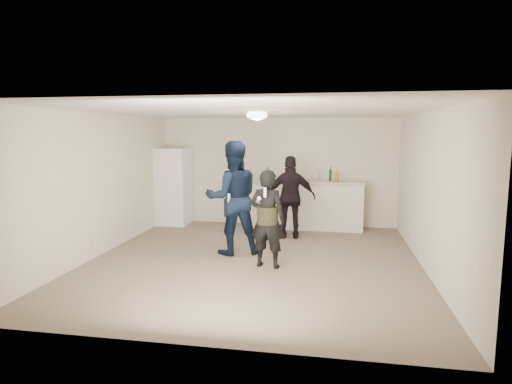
% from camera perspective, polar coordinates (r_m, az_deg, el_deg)
% --- Properties ---
extents(floor, '(6.00, 6.00, 0.00)m').
position_cam_1_polar(floor, '(7.35, -0.28, -9.12)').
color(floor, '#6B5B4C').
rests_on(floor, ground).
extents(ceiling, '(6.00, 6.00, 0.00)m').
position_cam_1_polar(ceiling, '(7.04, -0.29, 10.72)').
color(ceiling, silver).
rests_on(ceiling, wall_back).
extents(wall_back, '(6.00, 0.00, 6.00)m').
position_cam_1_polar(wall_back, '(10.04, 2.80, 2.71)').
color(wall_back, beige).
rests_on(wall_back, floor).
extents(wall_front, '(6.00, 0.00, 6.00)m').
position_cam_1_polar(wall_front, '(4.21, -7.67, -4.49)').
color(wall_front, beige).
rests_on(wall_front, floor).
extents(wall_left, '(0.00, 6.00, 6.00)m').
position_cam_1_polar(wall_left, '(8.05, -19.92, 0.98)').
color(wall_left, beige).
rests_on(wall_left, floor).
extents(wall_right, '(0.00, 6.00, 6.00)m').
position_cam_1_polar(wall_right, '(7.13, 22.01, 0.05)').
color(wall_right, beige).
rests_on(wall_right, floor).
extents(counter, '(2.60, 0.56, 1.05)m').
position_cam_1_polar(counter, '(9.74, 6.39, -1.79)').
color(counter, silver).
rests_on(counter, floor).
extents(counter_top, '(2.68, 0.64, 0.04)m').
position_cam_1_polar(counter_top, '(9.67, 6.44, 1.40)').
color(counter_top, beige).
rests_on(counter_top, counter).
extents(fridge, '(0.70, 0.70, 1.80)m').
position_cam_1_polar(fridge, '(10.28, -10.92, 0.73)').
color(fridge, white).
rests_on(fridge, floor).
extents(fridge_handle, '(0.02, 0.02, 0.60)m').
position_cam_1_polar(fridge_handle, '(9.79, -10.23, 2.76)').
color(fridge_handle, silver).
rests_on(fridge_handle, fridge).
extents(ceiling_dome, '(0.36, 0.36, 0.16)m').
position_cam_1_polar(ceiling_dome, '(7.34, 0.14, 10.22)').
color(ceiling_dome, white).
rests_on(ceiling_dome, ceiling).
extents(shaker, '(0.08, 0.08, 0.17)m').
position_cam_1_polar(shaker, '(9.59, 3.52, 2.01)').
color(shaker, silver).
rests_on(shaker, counter_top).
extents(man, '(1.19, 1.07, 2.01)m').
position_cam_1_polar(man, '(7.59, -3.11, -0.80)').
color(man, '#0F2240').
rests_on(man, floor).
extents(woman, '(0.64, 0.47, 1.59)m').
position_cam_1_polar(woman, '(6.84, 1.54, -3.57)').
color(woman, black).
rests_on(woman, floor).
extents(camo_shorts, '(0.34, 0.34, 0.28)m').
position_cam_1_polar(camo_shorts, '(6.83, 1.55, -3.10)').
color(camo_shorts, '#323C1B').
rests_on(camo_shorts, woman).
extents(spectator, '(1.03, 0.50, 1.70)m').
position_cam_1_polar(spectator, '(8.75, 4.68, -0.71)').
color(spectator, black).
rests_on(spectator, floor).
extents(remote_man, '(0.04, 0.04, 0.15)m').
position_cam_1_polar(remote_man, '(7.32, -3.61, -0.79)').
color(remote_man, white).
rests_on(remote_man, man).
extents(nunchuk_man, '(0.07, 0.07, 0.07)m').
position_cam_1_polar(nunchuk_man, '(7.33, -2.64, -1.32)').
color(nunchuk_man, white).
rests_on(nunchuk_man, man).
extents(remote_woman, '(0.04, 0.04, 0.15)m').
position_cam_1_polar(remote_woman, '(6.52, 1.23, -0.06)').
color(remote_woman, white).
rests_on(remote_woman, woman).
extents(nunchuk_woman, '(0.07, 0.07, 0.07)m').
position_cam_1_polar(nunchuk_woman, '(6.58, 0.41, -0.87)').
color(nunchuk_woman, white).
rests_on(nunchuk_woman, woman).
extents(bottle_cluster, '(1.64, 0.36, 0.25)m').
position_cam_1_polar(bottle_cluster, '(9.64, 6.66, 2.15)').
color(bottle_cluster, '#113E15').
rests_on(bottle_cluster, counter_top).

